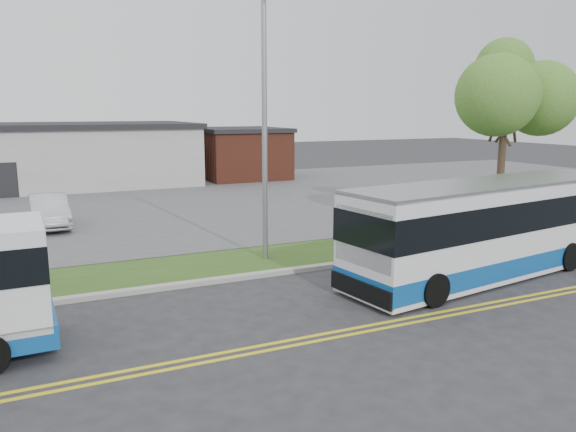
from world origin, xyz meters
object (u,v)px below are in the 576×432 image
tree_east (507,86)px  streetlight_near (265,110)px  parked_car_a (49,211)px  pedestrian (3,256)px  transit_bus (491,228)px

tree_east → streetlight_near: 11.05m
parked_car_a → tree_east: bearing=-28.2°
tree_east → streetlight_near: (-11.00, -0.27, -0.97)m
pedestrian → tree_east: bearing=152.6°
parked_car_a → streetlight_near: bearing=-55.4°
transit_bus → parked_car_a: (-12.63, 13.52, -0.71)m
streetlight_near → transit_bus: bearing=-36.6°
pedestrian → parked_car_a: pedestrian is taller
tree_east → streetlight_near: streetlight_near is taller
streetlight_near → parked_car_a: 12.11m
tree_east → streetlight_near: size_ratio=0.88×
transit_bus → pedestrian: size_ratio=6.32×
transit_bus → tree_east: bearing=34.6°
transit_bus → pedestrian: 15.06m
tree_east → transit_bus: bearing=-137.0°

